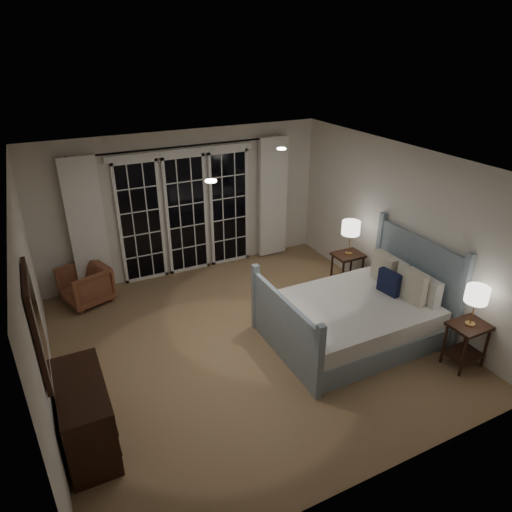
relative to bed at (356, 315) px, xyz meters
name	(u,v)px	position (x,y,z in m)	size (l,w,h in m)	color
floor	(248,341)	(-1.42, 0.53, -0.33)	(5.00, 5.00, 0.00)	#8D6B4C
ceiling	(247,165)	(-1.42, 0.53, 2.17)	(5.00, 5.00, 0.00)	silver
wall_left	(35,308)	(-3.92, 0.53, 0.92)	(0.02, 5.00, 2.50)	silver
wall_right	(398,228)	(1.08, 0.53, 0.92)	(0.02, 5.00, 2.50)	silver
wall_back	(185,204)	(-1.42, 3.03, 0.92)	(5.00, 0.02, 2.50)	silver
wall_front	(376,380)	(-1.42, -1.97, 0.92)	(5.00, 0.02, 2.50)	silver
french_doors	(187,213)	(-1.42, 2.99, 0.76)	(2.50, 0.04, 2.20)	black
curtain_rod	(183,147)	(-1.42, 2.93, 1.92)	(0.03, 0.03, 3.50)	black
curtain_left	(87,227)	(-3.07, 2.91, 0.82)	(0.55, 0.10, 2.25)	white
curtain_right	(273,198)	(0.23, 2.91, 0.82)	(0.55, 0.10, 2.25)	white
downlight_a	(282,149)	(-0.62, 1.13, 2.16)	(0.12, 0.12, 0.01)	white
downlight_b	(211,181)	(-2.02, 0.13, 2.16)	(0.12, 0.12, 0.01)	white
bed	(356,315)	(0.00, 0.00, 0.00)	(2.25, 1.62, 1.32)	gray
nightstand_left	(466,339)	(0.85, -1.14, 0.07)	(0.47, 0.38, 0.62)	black
nightstand_right	(347,265)	(0.73, 1.19, 0.08)	(0.48, 0.38, 0.62)	black
lamp_left	(477,295)	(0.85, -1.14, 0.71)	(0.27, 0.27, 0.53)	#B38747
lamp_right	(351,228)	(0.73, 1.19, 0.74)	(0.30, 0.30, 0.57)	#B38747
armchair	(85,285)	(-3.26, 2.63, -0.02)	(0.66, 0.68, 0.62)	brown
dresser	(86,415)	(-3.64, -0.33, 0.06)	(0.47, 1.10, 0.78)	black
mirror	(37,325)	(-3.88, -0.33, 1.22)	(0.05, 0.85, 1.00)	black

